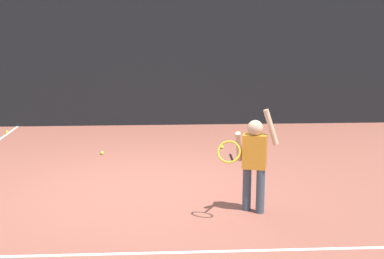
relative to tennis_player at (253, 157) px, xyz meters
name	(u,v)px	position (x,y,z in m)	size (l,w,h in m)	color
ground_plane	(143,187)	(-1.45, 1.09, -0.73)	(20.00, 20.00, 0.00)	brown
court_line_baseline	(135,253)	(-1.45, -1.14, -0.72)	(9.00, 0.05, 0.00)	white
back_fence_windscreen	(150,47)	(-1.45, 5.70, 1.10)	(12.36, 0.08, 3.65)	black
fence_post_1	(62,44)	(-3.46, 5.76, 1.17)	(0.09, 0.09, 3.80)	slate
fence_post_2	(236,44)	(0.56, 5.76, 1.17)	(0.09, 0.09, 3.80)	slate
tennis_player	(253,157)	(0.00, 0.00, 0.00)	(0.83, 0.57, 1.35)	#3F4C59
tennis_ball_0	(222,147)	(-0.02, 3.30, -0.69)	(0.07, 0.07, 0.07)	#CCE033
tennis_ball_2	(7,132)	(-4.59, 4.91, -0.69)	(0.07, 0.07, 0.07)	#CCE033
tennis_ball_4	(102,153)	(-2.28, 2.98, -0.69)	(0.07, 0.07, 0.07)	#CCE033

